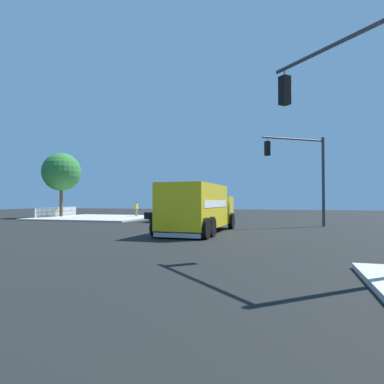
% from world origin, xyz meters
% --- Properties ---
extents(ground_plane, '(100.00, 100.00, 0.00)m').
position_xyz_m(ground_plane, '(0.00, 0.00, 0.00)').
color(ground_plane, black).
extents(sidewalk_corner_near, '(10.64, 10.64, 0.14)m').
position_xyz_m(sidewalk_corner_near, '(-12.68, -12.68, 0.07)').
color(sidewalk_corner_near, '#B2ADA0').
rests_on(sidewalk_corner_near, ground).
extents(delivery_truck, '(7.68, 2.95, 2.66)m').
position_xyz_m(delivery_truck, '(-0.94, 0.85, 1.40)').
color(delivery_truck, yellow).
rests_on(delivery_truck, ground).
extents(traffic_light_primary, '(3.19, 3.14, 6.28)m').
position_xyz_m(traffic_light_primary, '(7.60, 7.47, 4.26)').
color(traffic_light_primary, '#38383D').
rests_on(traffic_light_primary, sidewalk_corner_far).
extents(traffic_light_secondary, '(2.82, 4.06, 6.19)m').
position_xyz_m(traffic_light_secondary, '(-6.90, 6.73, 4.10)').
color(traffic_light_secondary, '#38383D').
rests_on(traffic_light_secondary, ground).
extents(pickup_black, '(2.41, 5.27, 1.38)m').
position_xyz_m(pickup_black, '(-8.87, -3.00, 0.73)').
color(pickup_black, black).
rests_on(pickup_black, ground).
extents(pedestrian_near_corner, '(0.53, 0.26, 1.56)m').
position_xyz_m(pedestrian_near_corner, '(-14.92, -9.71, 1.02)').
color(pedestrian_near_corner, gray).
rests_on(pedestrian_near_corner, sidewalk_corner_near).
extents(picket_fence_run, '(6.40, 0.05, 0.95)m').
position_xyz_m(picket_fence_run, '(-12.68, -17.76, 0.62)').
color(picket_fence_run, white).
rests_on(picket_fence_run, sidewalk_corner_near).
extents(shade_tree_near, '(3.96, 3.96, 6.62)m').
position_xyz_m(shade_tree_near, '(-12.62, -17.23, 4.77)').
color(shade_tree_near, brown).
rests_on(shade_tree_near, sidewalk_corner_near).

